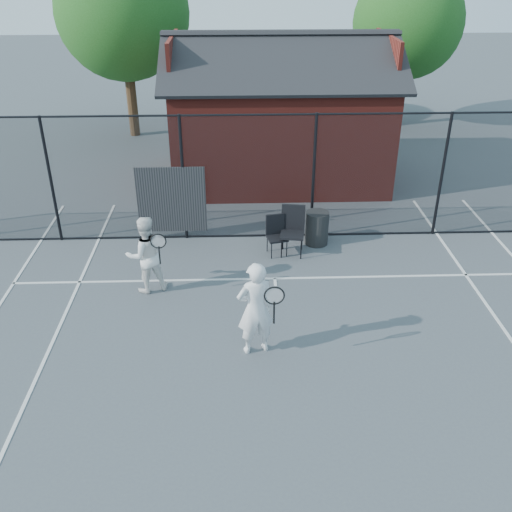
{
  "coord_description": "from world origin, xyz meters",
  "views": [
    {
      "loc": [
        -0.77,
        -7.33,
        6.26
      ],
      "look_at": [
        -0.43,
        2.02,
        1.1
      ],
      "focal_mm": 40.0,
      "sensor_mm": 36.0,
      "label": 1
    }
  ],
  "objects_px": {
    "chair_left": "(277,236)",
    "chair_right": "(292,232)",
    "player_front": "(255,309)",
    "waste_bin": "(317,228)",
    "player_back": "(146,255)",
    "clubhouse": "(279,125)"
  },
  "relations": [
    {
      "from": "player_back",
      "to": "chair_left",
      "type": "height_order",
      "value": "player_back"
    },
    {
      "from": "clubhouse",
      "to": "chair_left",
      "type": "height_order",
      "value": "clubhouse"
    },
    {
      "from": "player_front",
      "to": "waste_bin",
      "type": "xyz_separation_m",
      "value": [
        1.58,
        4.0,
        -0.48
      ]
    },
    {
      "from": "clubhouse",
      "to": "player_front",
      "type": "distance_m",
      "value": 8.49
    },
    {
      "from": "clubhouse",
      "to": "chair_right",
      "type": "relative_size",
      "value": 5.93
    },
    {
      "from": "player_front",
      "to": "player_back",
      "type": "bearing_deg",
      "value": 135.53
    },
    {
      "from": "clubhouse",
      "to": "player_front",
      "type": "bearing_deg",
      "value": -96.76
    },
    {
      "from": "chair_right",
      "to": "player_front",
      "type": "bearing_deg",
      "value": -96.45
    },
    {
      "from": "chair_left",
      "to": "chair_right",
      "type": "relative_size",
      "value": 0.82
    },
    {
      "from": "player_front",
      "to": "player_back",
      "type": "xyz_separation_m",
      "value": [
        -2.11,
        2.07,
        -0.06
      ]
    },
    {
      "from": "player_front",
      "to": "chair_right",
      "type": "bearing_deg",
      "value": 74.77
    },
    {
      "from": "player_back",
      "to": "chair_right",
      "type": "relative_size",
      "value": 1.48
    },
    {
      "from": "player_front",
      "to": "player_back",
      "type": "height_order",
      "value": "player_front"
    },
    {
      "from": "chair_right",
      "to": "waste_bin",
      "type": "relative_size",
      "value": 1.38
    },
    {
      "from": "clubhouse",
      "to": "waste_bin",
      "type": "distance_m",
      "value": 4.6
    },
    {
      "from": "chair_right",
      "to": "waste_bin",
      "type": "distance_m",
      "value": 0.82
    },
    {
      "from": "player_front",
      "to": "chair_left",
      "type": "xyz_separation_m",
      "value": [
        0.61,
        3.5,
        -0.43
      ]
    },
    {
      "from": "player_front",
      "to": "player_back",
      "type": "relative_size",
      "value": 1.08
    },
    {
      "from": "clubhouse",
      "to": "player_back",
      "type": "distance_m",
      "value": 7.09
    },
    {
      "from": "chair_left",
      "to": "chair_right",
      "type": "bearing_deg",
      "value": -12.8
    },
    {
      "from": "clubhouse",
      "to": "chair_right",
      "type": "distance_m",
      "value": 5.01
    },
    {
      "from": "clubhouse",
      "to": "player_front",
      "type": "xyz_separation_m",
      "value": [
        -1.0,
        -8.4,
        -0.73
      ]
    }
  ]
}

